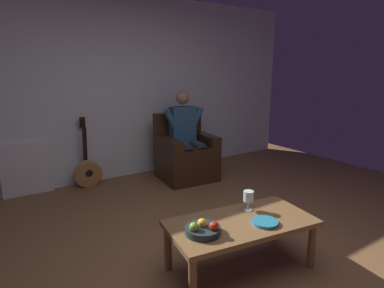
% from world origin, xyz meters
% --- Properties ---
extents(ground_plane, '(7.13, 7.13, 0.00)m').
position_xyz_m(ground_plane, '(0.00, 0.00, 0.00)').
color(ground_plane, brown).
extents(wall_back, '(6.34, 0.06, 2.61)m').
position_xyz_m(wall_back, '(0.00, -2.75, 1.30)').
color(wall_back, silver).
rests_on(wall_back, ground).
extents(armchair, '(0.80, 0.76, 0.95)m').
position_xyz_m(armchair, '(-0.85, -2.14, 0.34)').
color(armchair, '#352012').
rests_on(armchair, ground).
extents(person_seated, '(0.63, 0.56, 1.27)m').
position_xyz_m(person_seated, '(-0.84, -2.11, 0.68)').
color(person_seated, '#2E5576').
rests_on(person_seated, ground).
extents(coffee_table, '(1.21, 0.71, 0.41)m').
position_xyz_m(coffee_table, '(-0.06, -0.04, 0.36)').
color(coffee_table, brown).
rests_on(coffee_table, ground).
extents(guitar, '(0.36, 0.20, 0.95)m').
position_xyz_m(guitar, '(0.46, -2.55, 0.22)').
color(guitar, '#AF7B44').
rests_on(guitar, ground).
extents(radiator, '(0.59, 0.06, 0.65)m').
position_xyz_m(radiator, '(1.18, -2.68, 0.33)').
color(radiator, white).
rests_on(radiator, ground).
extents(wine_glass_near, '(0.09, 0.09, 0.17)m').
position_xyz_m(wine_glass_near, '(-0.24, -0.15, 0.53)').
color(wine_glass_near, silver).
rests_on(wine_glass_near, coffee_table).
extents(fruit_bowl, '(0.26, 0.26, 0.11)m').
position_xyz_m(fruit_bowl, '(0.30, -0.04, 0.45)').
color(fruit_bowl, '#1F2C31').
rests_on(fruit_bowl, coffee_table).
extents(decorative_dish, '(0.20, 0.20, 0.02)m').
position_xyz_m(decorative_dish, '(-0.18, 0.10, 0.43)').
color(decorative_dish, teal).
rests_on(decorative_dish, coffee_table).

